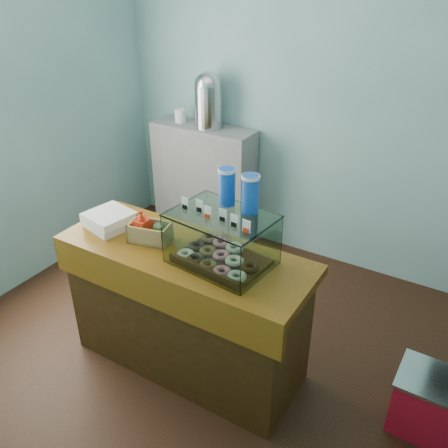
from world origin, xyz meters
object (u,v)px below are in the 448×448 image
Objects in this scene: counter at (186,309)px; coffee_urn at (208,99)px; red_cooler at (433,405)px; display_case at (224,234)px.

coffee_urn reaches higher than counter.
coffee_urn reaches higher than red_cooler.
counter is at bearing -62.11° from coffee_urn.
display_case is 1.35× the size of red_cooler.
coffee_urn reaches higher than display_case.
counter reaches higher than red_cooler.
counter is 3.20× the size of coffee_urn.
coffee_urn is (-1.09, 1.53, 0.29)m from display_case.
coffee_urn is 2.92m from red_cooler.
counter is 3.63× the size of red_cooler.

